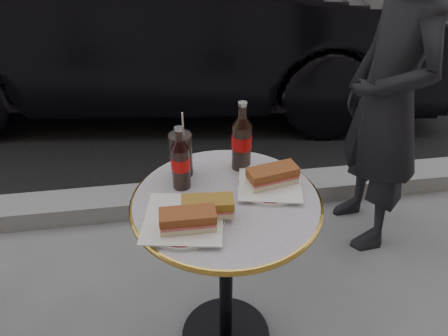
{
  "coord_description": "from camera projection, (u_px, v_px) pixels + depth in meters",
  "views": [
    {
      "loc": [
        -0.17,
        -1.09,
        1.61
      ],
      "look_at": [
        0.0,
        0.05,
        0.82
      ],
      "focal_mm": 35.0,
      "sensor_mm": 36.0,
      "label": 1
    }
  ],
  "objects": [
    {
      "name": "asphalt_road",
      "position": [
        171.0,
        14.0,
        5.9
      ],
      "size": [
        40.0,
        8.0,
        0.0
      ],
      "primitive_type": "cube",
      "color": "black",
      "rests_on": "ground"
    },
    {
      "name": "curb",
      "position": [
        203.0,
        196.0,
        2.52
      ],
      "size": [
        40.0,
        0.2,
        0.12
      ],
      "primitive_type": "cube",
      "color": "gray",
      "rests_on": "ground"
    },
    {
      "name": "bistro_table",
      "position": [
        226.0,
        277.0,
        1.61
      ],
      "size": [
        0.62,
        0.62,
        0.73
      ],
      "primitive_type": null,
      "color": "#BAB2C4",
      "rests_on": "ground"
    },
    {
      "name": "plate_left",
      "position": [
        184.0,
        221.0,
        1.31
      ],
      "size": [
        0.32,
        0.32,
        0.01
      ],
      "primitive_type": "cylinder",
      "rotation": [
        0.0,
        0.0,
        -0.35
      ],
      "color": "silver",
      "rests_on": "bistro_table"
    },
    {
      "name": "plate_right",
      "position": [
        270.0,
        185.0,
        1.46
      ],
      "size": [
        0.28,
        0.28,
        0.01
      ],
      "primitive_type": "cylinder",
      "rotation": [
        0.0,
        0.0,
        -0.38
      ],
      "color": "white",
      "rests_on": "bistro_table"
    },
    {
      "name": "sandwich_left_a",
      "position": [
        188.0,
        221.0,
        1.25
      ],
      "size": [
        0.16,
        0.08,
        0.06
      ],
      "primitive_type": "cube",
      "rotation": [
        0.0,
        0.0,
        -0.01
      ],
      "color": "brown",
      "rests_on": "plate_left"
    },
    {
      "name": "sandwich_left_b",
      "position": [
        208.0,
        207.0,
        1.31
      ],
      "size": [
        0.16,
        0.08,
        0.05
      ],
      "primitive_type": "cube",
      "rotation": [
        0.0,
        0.0,
        -0.07
      ],
      "color": "olive",
      "rests_on": "plate_left"
    },
    {
      "name": "sandwich_right",
      "position": [
        272.0,
        176.0,
        1.44
      ],
      "size": [
        0.18,
        0.11,
        0.06
      ],
      "primitive_type": "cube",
      "rotation": [
        0.0,
        0.0,
        0.22
      ],
      "color": "brown",
      "rests_on": "plate_right"
    },
    {
      "name": "cola_bottle_left",
      "position": [
        180.0,
        158.0,
        1.4
      ],
      "size": [
        0.08,
        0.08,
        0.22
      ],
      "primitive_type": null,
      "rotation": [
        0.0,
        0.0,
        0.37
      ],
      "color": "black",
      "rests_on": "bistro_table"
    },
    {
      "name": "cola_bottle_right",
      "position": [
        242.0,
        136.0,
        1.49
      ],
      "size": [
        0.09,
        0.09,
        0.25
      ],
      "primitive_type": null,
      "rotation": [
        0.0,
        0.0,
        0.43
      ],
      "color": "black",
      "rests_on": "bistro_table"
    },
    {
      "name": "cola_glass",
      "position": [
        181.0,
        155.0,
        1.48
      ],
      "size": [
        0.1,
        0.1,
        0.16
      ],
      "primitive_type": "cylinder",
      "rotation": [
        0.0,
        0.0,
        0.26
      ],
      "color": "black",
      "rests_on": "bistro_table"
    },
    {
      "name": "parked_car",
      "position": [
        157.0,
        15.0,
        3.32
      ],
      "size": [
        1.98,
        4.4,
        1.4
      ],
      "primitive_type": "imported",
      "rotation": [
        0.0,
        0.0,
        1.45
      ],
      "color": "black",
      "rests_on": "ground"
    },
    {
      "name": "pedestrian",
      "position": [
        388.0,
        102.0,
        1.95
      ],
      "size": [
        0.39,
        0.57,
        1.5
      ],
      "primitive_type": "imported",
      "rotation": [
        0.0,
        0.0,
        -1.51
      ],
      "color": "black",
      "rests_on": "ground"
    }
  ]
}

